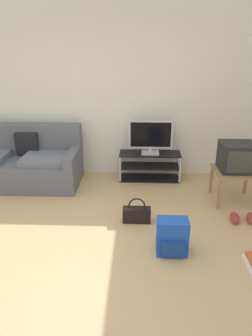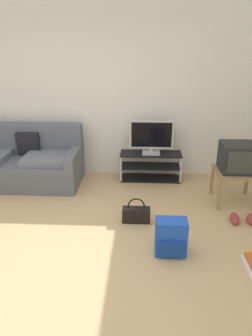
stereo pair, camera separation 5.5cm
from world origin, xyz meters
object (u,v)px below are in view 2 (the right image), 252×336
(tv_stand, at_px, (151,166))
(crt_tv, at_px, (238,157))
(handbag, at_px, (136,214))
(sneakers_pair, at_px, (243,219))
(flat_tv, at_px, (151,138))
(backpack, at_px, (171,237))
(couch, at_px, (20,163))
(side_table, at_px, (236,175))

(tv_stand, distance_m, crt_tv, 1.44)
(handbag, xyz_separation_m, sneakers_pair, (1.35, 0.07, -0.06))
(flat_tv, height_order, backpack, flat_tv)
(sneakers_pair, bearing_deg, crt_tv, 88.55)
(backpack, bearing_deg, flat_tv, 92.55)
(flat_tv, bearing_deg, backpack, -84.91)
(tv_stand, height_order, crt_tv, crt_tv)
(crt_tv, xyz_separation_m, sneakers_pair, (-0.01, -0.59, -0.61))
(flat_tv, relative_size, backpack, 1.73)
(crt_tv, relative_size, backpack, 1.14)
(couch, bearing_deg, handbag, -31.54)
(tv_stand, bearing_deg, side_table, -32.89)
(couch, xyz_separation_m, backpack, (2.27, -1.79, -0.13))
(tv_stand, relative_size, backpack, 2.46)
(backpack, bearing_deg, couch, 139.28)
(side_table, xyz_separation_m, backpack, (-0.98, -1.27, -0.20))
(side_table, distance_m, backpack, 1.61)
(backpack, bearing_deg, side_table, 49.66)
(couch, height_order, side_table, couch)
(tv_stand, height_order, side_table, side_table)
(couch, relative_size, flat_tv, 2.80)
(backpack, relative_size, sneakers_pair, 1.06)
(couch, distance_m, handbag, 2.23)
(backpack, distance_m, sneakers_pair, 1.20)
(crt_tv, bearing_deg, side_table, -90.00)
(tv_stand, height_order, flat_tv, flat_tv)
(couch, bearing_deg, flat_tv, 5.61)
(flat_tv, distance_m, handbag, 1.51)
(side_table, relative_size, backpack, 1.43)
(crt_tv, bearing_deg, couch, 171.18)
(sneakers_pair, bearing_deg, backpack, -144.26)
(backpack, bearing_deg, sneakers_pair, 33.19)
(side_table, distance_m, handbag, 1.53)
(tv_stand, distance_m, side_table, 1.39)
(flat_tv, height_order, side_table, flat_tv)
(couch, bearing_deg, sneakers_pair, -18.62)
(flat_tv, xyz_separation_m, backpack, (0.18, -1.99, -0.52))
(flat_tv, xyz_separation_m, crt_tv, (1.16, -0.71, -0.06))
(couch, distance_m, backpack, 2.89)
(flat_tv, bearing_deg, tv_stand, 90.00)
(sneakers_pair, bearing_deg, flat_tv, 131.42)
(side_table, height_order, backpack, side_table)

